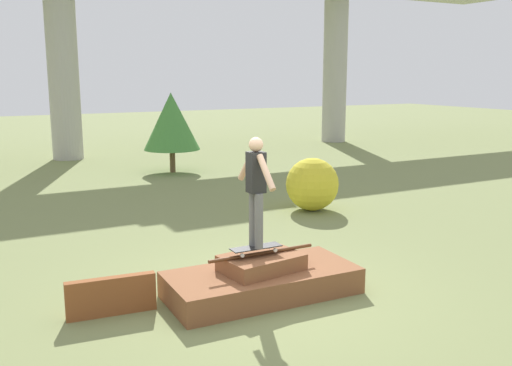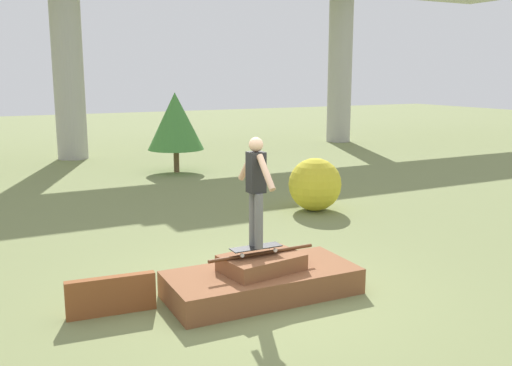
{
  "view_description": "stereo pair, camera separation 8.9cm",
  "coord_description": "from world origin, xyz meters",
  "px_view_note": "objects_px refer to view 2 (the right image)",
  "views": [
    {
      "loc": [
        -3.72,
        -6.81,
        3.13
      ],
      "look_at": [
        -0.1,
        -0.01,
        1.65
      ],
      "focal_mm": 40.0,
      "sensor_mm": 36.0,
      "label": 1
    },
    {
      "loc": [
        -3.64,
        -6.85,
        3.13
      ],
      "look_at": [
        -0.1,
        -0.01,
        1.65
      ],
      "focal_mm": 40.0,
      "sensor_mm": 36.0,
      "label": 2
    }
  ],
  "objects_px": {
    "skateboard": "(256,248)",
    "tree_behind_left": "(175,121)",
    "bush_yellow_flowering": "(315,184)",
    "skater": "(256,185)"
  },
  "relations": [
    {
      "from": "skateboard",
      "to": "tree_behind_left",
      "type": "height_order",
      "value": "tree_behind_left"
    },
    {
      "from": "skateboard",
      "to": "tree_behind_left",
      "type": "distance_m",
      "value": 10.89
    },
    {
      "from": "skateboard",
      "to": "bush_yellow_flowering",
      "type": "xyz_separation_m",
      "value": [
        3.63,
        4.04,
        -0.11
      ]
    },
    {
      "from": "skater",
      "to": "bush_yellow_flowering",
      "type": "xyz_separation_m",
      "value": [
        3.63,
        4.04,
        -1.01
      ]
    },
    {
      "from": "skateboard",
      "to": "tree_behind_left",
      "type": "relative_size",
      "value": 0.29
    },
    {
      "from": "skateboard",
      "to": "skater",
      "type": "xyz_separation_m",
      "value": [
        0.0,
        -0.0,
        0.9
      ]
    },
    {
      "from": "skater",
      "to": "bush_yellow_flowering",
      "type": "relative_size",
      "value": 1.26
    },
    {
      "from": "skateboard",
      "to": "skater",
      "type": "height_order",
      "value": "skater"
    },
    {
      "from": "skateboard",
      "to": "bush_yellow_flowering",
      "type": "distance_m",
      "value": 5.43
    },
    {
      "from": "tree_behind_left",
      "to": "bush_yellow_flowering",
      "type": "bearing_deg",
      "value": -80.61
    }
  ]
}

